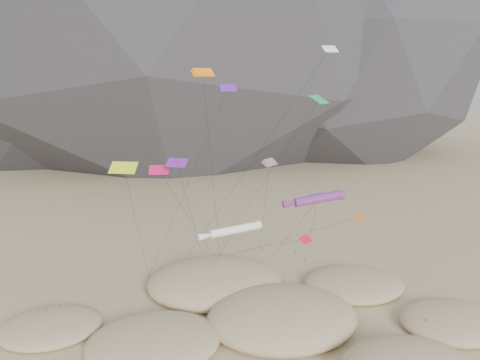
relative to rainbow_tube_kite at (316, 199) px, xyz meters
name	(u,v)px	position (x,y,z in m)	size (l,w,h in m)	color
ground	(277,360)	(-6.13, -6.74, -13.30)	(500.00, 500.00, 0.00)	#CCB789
dunes	(252,332)	(-7.46, -2.76, -12.55)	(51.67, 39.90, 4.04)	#CCB789
dune_grass	(266,336)	(-6.33, -3.91, -12.44)	(40.88, 28.70, 1.53)	black
kite_stakes	(233,259)	(-5.00, 17.38, -13.15)	(21.67, 5.45, 0.30)	#3F2D1E
rainbow_tube_kite	(316,199)	(0.00, 0.00, 0.00)	(6.94, 16.27, 14.08)	red
white_tube_kite	(232,230)	(-8.32, 2.49, -3.58)	(7.18, 11.71, 10.43)	white
orange_parafoil	(203,75)	(-10.06, 9.49, 12.34)	(4.96, 11.20, 26.44)	orange
multi_parafoil	(269,164)	(-3.47, 5.31, 2.78)	(3.73, 14.33, 16.72)	#FF1A39
delta_kites	(251,157)	(-5.70, 4.89, 3.78)	(28.47, 19.08, 28.83)	red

